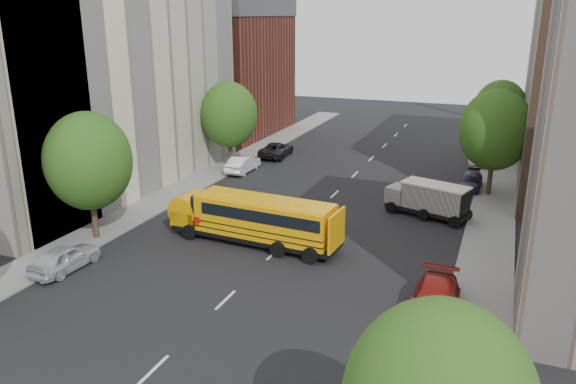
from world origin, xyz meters
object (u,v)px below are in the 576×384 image
Objects in this scene: street_tree_4 at (495,130)px; parked_car_0 at (65,258)px; parked_car_2 at (276,149)px; parked_car_3 at (435,301)px; safari_truck at (429,199)px; parked_car_1 at (243,164)px; street_tree_1 at (88,161)px; street_tree_2 at (229,115)px; school_bus at (253,217)px; street_tree_5 at (500,110)px; parked_car_4 at (471,181)px; parked_car_5 at (478,158)px.

street_tree_4 is 30.57m from parked_car_0.
parked_car_2 is 0.98× the size of parked_car_3.
parked_car_1 is at bearing 178.76° from safari_truck.
parked_car_1 is at bearing 84.62° from street_tree_1.
street_tree_2 is 1.53× the size of parked_car_2.
parked_car_1 is (0.22, 21.38, 0.01)m from parked_car_0.
street_tree_5 is at bearing 68.90° from school_bus.
street_tree_4 is at bearing 53.80° from school_bus.
street_tree_5 is 19.02m from safari_truck.
street_tree_2 reaches higher than parked_car_3.
parked_car_2 is at bearing -96.08° from parked_car_1.
street_tree_2 is 4.48m from parked_car_1.
street_tree_1 is 1.79× the size of parked_car_1.
parked_car_1 is at bearing -171.88° from parked_car_4.
street_tree_1 is at bearing -140.71° from street_tree_4.
parked_car_0 is (-20.60, -22.16, -4.36)m from street_tree_4.
street_tree_1 is at bearing -90.00° from street_tree_2.
safari_truck is 1.16× the size of parked_car_2.
street_tree_5 reaches higher than parked_car_5.
street_tree_5 reaches higher than parked_car_0.
parked_car_0 is at bearing -122.01° from parked_car_5.
street_tree_4 reaches higher than safari_truck.
parked_car_2 is (-16.15, 11.76, -0.55)m from safari_truck.
street_tree_2 reaches higher than safari_truck.
safari_truck is (-3.65, -18.34, -3.45)m from street_tree_5.
street_tree_1 reaches higher than parked_car_0.
parked_car_5 is (11.36, 24.31, -0.98)m from school_bus.
street_tree_4 is 8.25m from safari_truck.
parked_car_1 is at bearing 122.37° from school_bus.
parked_car_3 is at bearing -170.55° from parked_car_0.
street_tree_4 is 1.84× the size of parked_car_1.
parked_car_4 is at bearing 90.56° from safari_truck.
street_tree_4 reaches higher than parked_car_5.
safari_truck is 1.49× the size of parked_car_4.
parked_car_0 is at bearing -119.84° from safari_truck.
parked_car_5 is at bearing 69.14° from school_bus.
street_tree_2 is 1.32× the size of safari_truck.
school_bus is 2.12× the size of parked_car_2.
parked_car_4 is at bearing 42.99° from street_tree_1.
parked_car_4 is at bearing 88.52° from parked_car_3.
parked_car_1 reaches higher than parked_car_4.
parked_car_5 is at bearing -117.50° from street_tree_5.
parked_car_5 is (20.60, 9.31, -4.16)m from street_tree_2.
street_tree_4 is 1.08× the size of street_tree_5.
parked_car_3 reaches higher than parked_car_2.
street_tree_5 is 1.91× the size of parked_car_4.
parked_car_5 is at bearing -171.94° from parked_car_2.
street_tree_4 is at bearing 84.47° from parked_car_3.
street_tree_5 is 1.29× the size of safari_truck.
parked_car_1 is at bearing -177.81° from street_tree_4.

